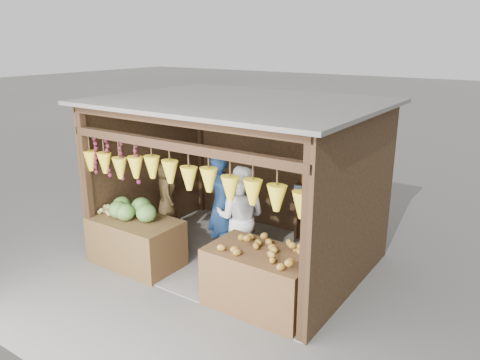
% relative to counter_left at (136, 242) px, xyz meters
% --- Properties ---
extents(ground, '(80.00, 80.00, 0.00)m').
position_rel_counter_left_xyz_m(ground, '(1.25, 1.12, -0.39)').
color(ground, '#514F49').
rests_on(ground, ground).
extents(stall_structure, '(4.30, 3.30, 2.66)m').
position_rel_counter_left_xyz_m(stall_structure, '(1.21, 1.08, 1.28)').
color(stall_structure, slate).
rests_on(stall_structure, ground).
extents(back_shelf, '(1.25, 0.32, 1.32)m').
position_rel_counter_left_xyz_m(back_shelf, '(2.30, 2.41, 0.48)').
color(back_shelf, '#382314').
rests_on(back_shelf, ground).
extents(counter_left, '(1.48, 0.85, 0.78)m').
position_rel_counter_left_xyz_m(counter_left, '(0.00, 0.00, 0.00)').
color(counter_left, '#4D3219').
rests_on(counter_left, ground).
extents(counter_right, '(1.47, 0.85, 0.83)m').
position_rel_counter_left_xyz_m(counter_right, '(2.35, 0.05, 0.03)').
color(counter_right, '#4F2E1A').
rests_on(counter_right, ground).
extents(stool, '(0.34, 0.34, 0.32)m').
position_rel_counter_left_xyz_m(stool, '(-0.37, 1.15, -0.23)').
color(stool, black).
rests_on(stool, ground).
extents(man_standing, '(0.78, 0.64, 1.86)m').
position_rel_counter_left_xyz_m(man_standing, '(0.99, 1.02, 0.54)').
color(man_standing, navy).
rests_on(man_standing, ground).
extents(woman_standing, '(0.99, 0.88, 1.69)m').
position_rel_counter_left_xyz_m(woman_standing, '(1.45, 0.90, 0.46)').
color(woman_standing, white).
rests_on(woman_standing, ground).
extents(vendor_seated, '(0.63, 0.60, 1.09)m').
position_rel_counter_left_xyz_m(vendor_seated, '(-0.37, 1.15, 0.48)').
color(vendor_seated, brown).
rests_on(vendor_seated, stool).
extents(melon_pile, '(1.00, 0.50, 0.32)m').
position_rel_counter_left_xyz_m(melon_pile, '(-0.10, 0.02, 0.55)').
color(melon_pile, '#235316').
rests_on(melon_pile, counter_left).
extents(tanfruit_pile, '(0.34, 0.40, 0.13)m').
position_rel_counter_left_xyz_m(tanfruit_pile, '(-0.57, -0.10, 0.45)').
color(tanfruit_pile, '#A1954A').
rests_on(tanfruit_pile, counter_left).
extents(mango_pile, '(1.40, 0.64, 0.22)m').
position_rel_counter_left_xyz_m(mango_pile, '(2.38, 0.01, 0.55)').
color(mango_pile, '#AE4417').
rests_on(mango_pile, counter_right).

